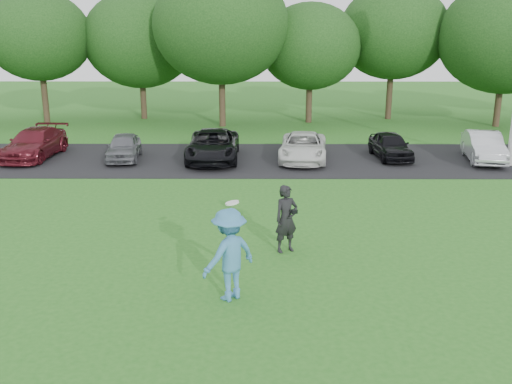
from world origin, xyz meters
TOP-DOWN VIEW (x-y plane):
  - ground at (0.00, 0.00)m, footprint 100.00×100.00m
  - parking_lot at (0.00, 13.00)m, footprint 32.00×6.50m
  - frisbee_player at (-0.52, 0.10)m, footprint 1.41×1.36m
  - camera_bystander at (0.75, 2.69)m, footprint 0.74×0.65m
  - parked_cars at (-1.03, 12.90)m, footprint 28.41×4.86m
  - tree_row at (1.51, 22.76)m, footprint 42.39×9.85m

SIDE VIEW (x-z plane):
  - ground at x=0.00m, z-range 0.00..0.00m
  - parking_lot at x=0.00m, z-range 0.00..0.03m
  - parked_cars at x=-1.03m, z-range 0.00..1.25m
  - camera_bystander at x=0.75m, z-range 0.00..1.70m
  - frisbee_player at x=-0.52m, z-range -0.11..2.04m
  - tree_row at x=1.51m, z-range 0.59..9.23m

